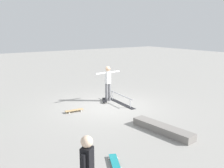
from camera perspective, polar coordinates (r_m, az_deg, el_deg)
The scene contains 7 objects.
ground_plane at distance 11.75m, azimuth -1.13°, elevation -4.94°, with size 60.00×60.00×0.00m, color gray.
grind_rail at distance 12.12m, azimuth 1.96°, elevation -3.47°, with size 2.19×0.41×0.44m.
skate_ledge at distance 9.00m, azimuth 11.14°, elevation -9.75°, with size 2.36×0.47×0.25m, color gray.
skater_main at distance 12.34m, azimuth -0.92°, elevation 0.66°, with size 0.23×1.38×1.71m.
skateboard_main at distance 12.45m, azimuth -1.67°, elevation -3.60°, with size 0.79×0.57×0.09m.
loose_skateboard_natural at distance 11.04m, azimuth -8.40°, elevation -5.80°, with size 0.30×0.81×0.09m.
loose_skateboard_teal at distance 6.95m, azimuth 0.58°, elevation -16.88°, with size 0.81×0.53×0.09m.
Camera 1 is at (-9.40, 6.14, 3.44)m, focal length 41.07 mm.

